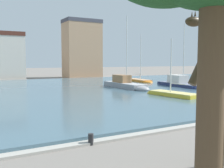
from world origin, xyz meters
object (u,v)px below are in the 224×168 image
mooring_bollard (91,139)px  sailboat_orange (141,81)px  sailboat_grey (126,85)px  sailboat_yellow (169,95)px  sailboat_navy (182,84)px

mooring_bollard → sailboat_orange: bearing=50.8°
sailboat_grey → sailboat_yellow: (-0.22, -8.38, -0.28)m
sailboat_navy → mooring_bollard: sailboat_navy is taller
sailboat_yellow → sailboat_orange: size_ratio=0.77×
sailboat_grey → sailboat_navy: bearing=-13.7°
sailboat_navy → mooring_bollard: bearing=-142.5°
sailboat_navy → sailboat_orange: bearing=91.9°
sailboat_grey → mooring_bollard: sailboat_grey is taller
sailboat_grey → sailboat_yellow: size_ratio=1.50×
sailboat_yellow → sailboat_orange: (7.72, 15.75, 0.03)m
sailboat_yellow → sailboat_navy: 10.32m
sailboat_orange → sailboat_yellow: bearing=-116.1°
sailboat_grey → mooring_bollard: 22.29m
sailboat_grey → sailboat_orange: bearing=44.5°
sailboat_orange → sailboat_navy: sailboat_navy is taller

